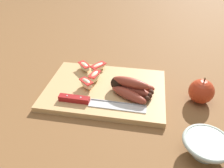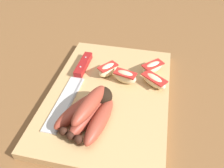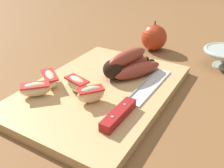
{
  "view_description": "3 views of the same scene",
  "coord_description": "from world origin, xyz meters",
  "px_view_note": "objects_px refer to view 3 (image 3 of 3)",
  "views": [
    {
      "loc": [
        0.15,
        -0.63,
        0.47
      ],
      "look_at": [
        0.04,
        -0.03,
        0.04
      ],
      "focal_mm": 35.44,
      "sensor_mm": 36.0,
      "label": 1
    },
    {
      "loc": [
        0.41,
        0.07,
        0.41
      ],
      "look_at": [
        0.02,
        -0.01,
        0.05
      ],
      "focal_mm": 36.41,
      "sensor_mm": 36.0,
      "label": 2
    },
    {
      "loc": [
        -0.4,
        -0.29,
        0.3
      ],
      "look_at": [
        0.02,
        -0.05,
        0.03
      ],
      "focal_mm": 40.56,
      "sensor_mm": 36.0,
      "label": 3
    }
  ],
  "objects_px": {
    "apple_wedge_middle": "(91,94)",
    "apple_wedge_far": "(77,84)",
    "whole_apple": "(154,37)",
    "apple_wedge_near": "(50,78)",
    "apple_wedge_extra": "(35,89)",
    "banana_bunch": "(127,65)",
    "chefs_knife": "(131,103)"
  },
  "relations": [
    {
      "from": "banana_bunch",
      "to": "chefs_knife",
      "type": "xyz_separation_m",
      "value": [
        -0.12,
        -0.07,
        -0.02
      ]
    },
    {
      "from": "chefs_knife",
      "to": "apple_wedge_far",
      "type": "height_order",
      "value": "apple_wedge_far"
    },
    {
      "from": "apple_wedge_far",
      "to": "whole_apple",
      "type": "height_order",
      "value": "whole_apple"
    },
    {
      "from": "chefs_knife",
      "to": "whole_apple",
      "type": "height_order",
      "value": "whole_apple"
    },
    {
      "from": "apple_wedge_near",
      "to": "whole_apple",
      "type": "distance_m",
      "value": 0.38
    },
    {
      "from": "banana_bunch",
      "to": "apple_wedge_middle",
      "type": "relative_size",
      "value": 2.57
    },
    {
      "from": "apple_wedge_middle",
      "to": "apple_wedge_extra",
      "type": "xyz_separation_m",
      "value": [
        -0.04,
        0.11,
        -0.0
      ]
    },
    {
      "from": "banana_bunch",
      "to": "apple_wedge_middle",
      "type": "xyz_separation_m",
      "value": [
        -0.15,
        0.0,
        -0.0
      ]
    },
    {
      "from": "banana_bunch",
      "to": "whole_apple",
      "type": "relative_size",
      "value": 1.62
    },
    {
      "from": "apple_wedge_near",
      "to": "apple_wedge_far",
      "type": "distance_m",
      "value": 0.07
    },
    {
      "from": "chefs_knife",
      "to": "banana_bunch",
      "type": "bearing_deg",
      "value": 30.07
    },
    {
      "from": "chefs_knife",
      "to": "apple_wedge_extra",
      "type": "relative_size",
      "value": 4.44
    },
    {
      "from": "apple_wedge_middle",
      "to": "apple_wedge_far",
      "type": "bearing_deg",
      "value": 69.54
    },
    {
      "from": "banana_bunch",
      "to": "apple_wedge_near",
      "type": "xyz_separation_m",
      "value": [
        -0.14,
        0.13,
        -0.01
      ]
    },
    {
      "from": "banana_bunch",
      "to": "apple_wedge_far",
      "type": "relative_size",
      "value": 2.35
    },
    {
      "from": "apple_wedge_extra",
      "to": "apple_wedge_middle",
      "type": "bearing_deg",
      "value": -71.17
    },
    {
      "from": "whole_apple",
      "to": "apple_wedge_near",
      "type": "bearing_deg",
      "value": 164.53
    },
    {
      "from": "apple_wedge_near",
      "to": "whole_apple",
      "type": "bearing_deg",
      "value": -15.47
    },
    {
      "from": "chefs_knife",
      "to": "apple_wedge_near",
      "type": "height_order",
      "value": "apple_wedge_near"
    },
    {
      "from": "banana_bunch",
      "to": "apple_wedge_near",
      "type": "distance_m",
      "value": 0.19
    },
    {
      "from": "chefs_knife",
      "to": "apple_wedge_far",
      "type": "relative_size",
      "value": 4.34
    },
    {
      "from": "apple_wedge_extra",
      "to": "whole_apple",
      "type": "distance_m",
      "value": 0.43
    },
    {
      "from": "apple_wedge_near",
      "to": "whole_apple",
      "type": "xyz_separation_m",
      "value": [
        0.37,
        -0.1,
        0.01
      ]
    },
    {
      "from": "apple_wedge_middle",
      "to": "apple_wedge_extra",
      "type": "bearing_deg",
      "value": 108.83
    },
    {
      "from": "chefs_knife",
      "to": "apple_wedge_near",
      "type": "bearing_deg",
      "value": 94.18
    },
    {
      "from": "banana_bunch",
      "to": "apple_wedge_far",
      "type": "bearing_deg",
      "value": 158.47
    },
    {
      "from": "banana_bunch",
      "to": "whole_apple",
      "type": "height_order",
      "value": "whole_apple"
    },
    {
      "from": "apple_wedge_extra",
      "to": "apple_wedge_far",
      "type": "bearing_deg",
      "value": -48.88
    },
    {
      "from": "banana_bunch",
      "to": "apple_wedge_extra",
      "type": "bearing_deg",
      "value": 148.19
    },
    {
      "from": "banana_bunch",
      "to": "apple_wedge_middle",
      "type": "bearing_deg",
      "value": 178.58
    },
    {
      "from": "chefs_knife",
      "to": "apple_wedge_near",
      "type": "xyz_separation_m",
      "value": [
        -0.01,
        0.2,
        0.01
      ]
    },
    {
      "from": "apple_wedge_middle",
      "to": "apple_wedge_far",
      "type": "relative_size",
      "value": 0.91
    }
  ]
}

